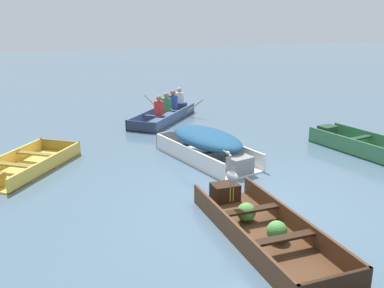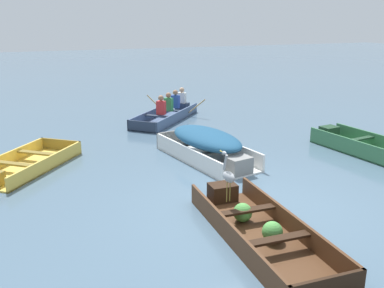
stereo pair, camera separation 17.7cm
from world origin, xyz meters
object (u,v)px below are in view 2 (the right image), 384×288
at_px(skiff_green_mid_moored, 370,149).
at_px(skiff_yellow_far_moored, 24,166).
at_px(dinghy_dark_varnish_foreground, 256,227).
at_px(rowboat_slate_blue_with_crew, 168,112).
at_px(skiff_white_near_moored, 207,142).
at_px(heron_on_dinghy, 228,175).

bearing_deg(skiff_green_mid_moored, skiff_yellow_far_moored, 166.46).
xyz_separation_m(dinghy_dark_varnish_foreground, rowboat_slate_blue_with_crew, (1.25, 8.16, 0.10)).
bearing_deg(dinghy_dark_varnish_foreground, rowboat_slate_blue_with_crew, 81.28).
xyz_separation_m(skiff_white_near_moored, skiff_green_mid_moored, (3.99, -1.13, -0.29)).
xyz_separation_m(skiff_green_mid_moored, heron_on_dinghy, (-4.96, -1.96, 0.68)).
height_order(dinghy_dark_varnish_foreground, skiff_yellow_far_moored, dinghy_dark_varnish_foreground).
relative_size(skiff_white_near_moored, skiff_yellow_far_moored, 1.09).
bearing_deg(skiff_yellow_far_moored, dinghy_dark_varnish_foreground, -53.17).
xyz_separation_m(dinghy_dark_varnish_foreground, skiff_yellow_far_moored, (-3.40, 4.54, -0.02)).
bearing_deg(skiff_green_mid_moored, dinghy_dark_varnish_foreground, -151.49).
height_order(skiff_green_mid_moored, skiff_yellow_far_moored, skiff_green_mid_moored).
relative_size(skiff_yellow_far_moored, rowboat_slate_blue_with_crew, 0.92).
bearing_deg(skiff_white_near_moored, heron_on_dinghy, -107.35).
distance_m(skiff_green_mid_moored, heron_on_dinghy, 5.38).
height_order(dinghy_dark_varnish_foreground, rowboat_slate_blue_with_crew, rowboat_slate_blue_with_crew).
bearing_deg(heron_on_dinghy, dinghy_dark_varnish_foreground, -70.95).
bearing_deg(skiff_white_near_moored, skiff_yellow_far_moored, 168.63).
relative_size(rowboat_slate_blue_with_crew, heron_on_dinghy, 3.65).
height_order(rowboat_slate_blue_with_crew, heron_on_dinghy, heron_on_dinghy).
bearing_deg(heron_on_dinghy, skiff_white_near_moored, 72.65).
relative_size(dinghy_dark_varnish_foreground, skiff_green_mid_moored, 0.94).
height_order(skiff_yellow_far_moored, heron_on_dinghy, heron_on_dinghy).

